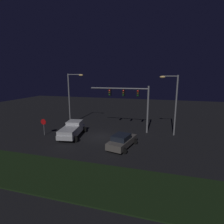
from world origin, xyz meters
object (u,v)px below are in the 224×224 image
Objects in this scene: car_sedan at (122,141)px; street_lamp_left at (72,93)px; traffic_signal_gantry at (130,97)px; stop_sign at (44,124)px; street_lamp_right at (173,98)px; pickup_truck at (72,129)px.

car_sedan is 0.57× the size of street_lamp_left.
street_lamp_left is (-9.88, 7.34, 4.41)m from car_sedan.
traffic_signal_gantry is 12.21m from stop_sign.
street_lamp_right is (5.38, 5.90, 4.24)m from car_sedan.
stop_sign is (-10.91, 1.17, 0.82)m from car_sedan.
car_sedan is 0.59× the size of street_lamp_right.
car_sedan is 13.08m from street_lamp_left.
pickup_truck is at bearing -162.20° from street_lamp_right.
traffic_signal_gantry is at bearing 178.92° from street_lamp_right.
pickup_truck is 1.20× the size of car_sedan.
pickup_truck is at bearing 87.89° from car_sedan.
traffic_signal_gantry is 5.57m from street_lamp_right.
car_sedan is at bearing -88.15° from traffic_signal_gantry.
pickup_truck is 7.39m from street_lamp_left.
street_lamp_right reaches higher than car_sedan.
stop_sign is (-1.02, -6.17, -3.59)m from street_lamp_left.
stop_sign is (-3.80, -0.72, 0.56)m from pickup_truck.
street_lamp_right reaches higher than stop_sign.
street_lamp_left is 3.66× the size of stop_sign.
car_sedan is 7.30m from traffic_signal_gantry.
street_lamp_left is at bearing 174.59° from street_lamp_right.
pickup_truck is at bearing -149.25° from traffic_signal_gantry.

